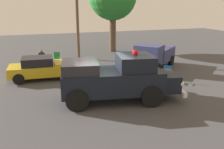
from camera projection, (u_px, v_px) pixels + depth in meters
The scene contains 9 objects.
ground_plane at pixel (103, 100), 12.60m from camera, with size 60.00×60.00×0.00m, color #424244.
vintage_fire_truck at pixel (117, 78), 12.21m from camera, with size 3.26×6.24×2.59m.
classic_hot_rod at pixel (43, 68), 15.95m from camera, with size 2.12×4.46×1.46m.
parked_pickup at pixel (153, 55), 18.47m from camera, with size 4.50×4.81×1.90m.
lawn_chair_near_truck at pixel (42, 59), 19.28m from camera, with size 0.59×0.60×1.02m.
lawn_chair_by_car at pixel (57, 58), 19.65m from camera, with size 0.67×0.66×1.02m.
lawn_chair_spare at pixel (167, 73), 15.36m from camera, with size 0.69×0.69×1.02m.
spectator_seated at pixel (42, 58), 19.12m from camera, with size 0.60×0.48×1.29m.
utility_pole at pixel (77, 18), 21.14m from camera, with size 0.90×1.56×6.79m.
Camera 1 is at (11.26, -3.35, 4.76)m, focal length 39.51 mm.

